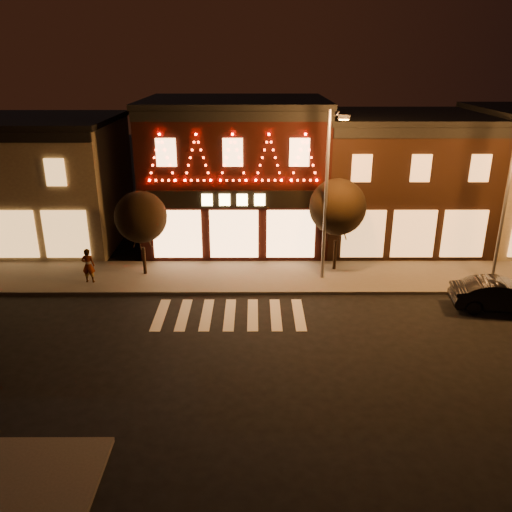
{
  "coord_description": "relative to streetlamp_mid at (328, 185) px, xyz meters",
  "views": [
    {
      "loc": [
        1.08,
        -16.36,
        10.49
      ],
      "look_at": [
        1.14,
        4.0,
        2.73
      ],
      "focal_mm": 36.82,
      "sensor_mm": 36.0,
      "label": 1
    }
  ],
  "objects": [
    {
      "name": "building_left",
      "position": [
        -17.51,
        6.47,
        -1.26
      ],
      "size": [
        12.2,
        8.28,
        7.3
      ],
      "color": "#786B55",
      "rests_on": "ground"
    },
    {
      "name": "tree_right",
      "position": [
        0.71,
        1.36,
        -1.45
      ],
      "size": [
        2.84,
        2.84,
        4.74
      ],
      "rotation": [
        0.0,
        0.0,
        0.06
      ],
      "color": "black",
      "rests_on": "sidewalk_far"
    },
    {
      "name": "building_right_a",
      "position": [
        4.99,
        6.47,
        -1.16
      ],
      "size": [
        9.2,
        8.28,
        7.5
      ],
      "color": "#331D12",
      "rests_on": "ground"
    },
    {
      "name": "sidewalk_far",
      "position": [
        -2.51,
        0.48,
        -4.85
      ],
      "size": [
        44.0,
        4.0,
        0.15
      ],
      "primitive_type": "cube",
      "color": "#47423D",
      "rests_on": "ground"
    },
    {
      "name": "building_pulp",
      "position": [
        -4.51,
        6.45,
        -0.76
      ],
      "size": [
        10.2,
        8.34,
        8.3
      ],
      "color": "black",
      "rests_on": "ground"
    },
    {
      "name": "dark_sedan",
      "position": [
        7.39,
        -3.06,
        -4.23
      ],
      "size": [
        4.35,
        1.93,
        1.39
      ],
      "primitive_type": "imported",
      "rotation": [
        0.0,
        0.0,
        1.46
      ],
      "color": "black",
      "rests_on": "ground"
    },
    {
      "name": "pedestrian",
      "position": [
        -11.49,
        -0.29,
        -3.91
      ],
      "size": [
        0.64,
        0.44,
        1.72
      ],
      "primitive_type": "imported",
      "rotation": [
        0.0,
        0.0,
        3.1
      ],
      "color": "gray",
      "rests_on": "sidewalk_far"
    },
    {
      "name": "streetlamp_right",
      "position": [
        8.1,
        -0.82,
        -0.49
      ],
      "size": [
        0.5,
        1.68,
        7.3
      ],
      "rotation": [
        0.0,
        0.0,
        -0.13
      ],
      "color": "#59595E",
      "rests_on": "sidewalk_far"
    },
    {
      "name": "streetlamp_mid",
      "position": [
        0.0,
        0.0,
        0.0
      ],
      "size": [
        0.74,
        1.86,
        8.13
      ],
      "rotation": [
        0.0,
        0.0,
        -0.24
      ],
      "color": "#59595E",
      "rests_on": "sidewalk_far"
    },
    {
      "name": "ground",
      "position": [
        -4.51,
        -7.52,
        -4.92
      ],
      "size": [
        120.0,
        120.0,
        0.0
      ],
      "primitive_type": "plane",
      "color": "black",
      "rests_on": "ground"
    },
    {
      "name": "tree_left",
      "position": [
        -8.99,
        0.77,
        -1.78
      ],
      "size": [
        2.55,
        2.55,
        4.27
      ],
      "rotation": [
        0.0,
        0.0,
        -0.07
      ],
      "color": "black",
      "rests_on": "sidewalk_far"
    }
  ]
}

